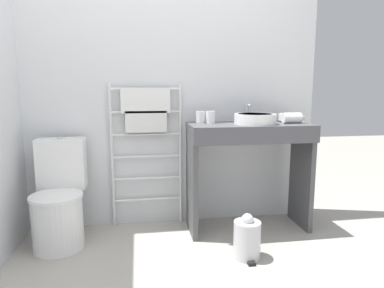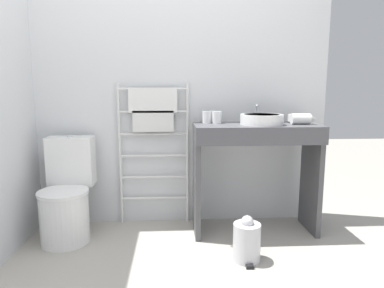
{
  "view_description": "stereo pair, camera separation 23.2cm",
  "coord_description": "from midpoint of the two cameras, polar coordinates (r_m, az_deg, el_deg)",
  "views": [
    {
      "loc": [
        -0.27,
        -1.69,
        1.18
      ],
      "look_at": [
        0.1,
        0.58,
        0.8
      ],
      "focal_mm": 32.0,
      "sensor_mm": 36.0,
      "label": 1
    },
    {
      "loc": [
        -0.04,
        -1.72,
        1.18
      ],
      "look_at": [
        0.1,
        0.58,
        0.8
      ],
      "focal_mm": 32.0,
      "sensor_mm": 36.0,
      "label": 2
    }
  ],
  "objects": [
    {
      "name": "wall_back",
      "position": [
        3.0,
        -0.41,
        11.03
      ],
      "size": [
        2.61,
        0.12,
        2.54
      ],
      "primitive_type": "cube",
      "color": "silver",
      "rests_on": "ground_plane"
    },
    {
      "name": "toilet",
      "position": [
        2.84,
        -17.95,
        -8.53
      ],
      "size": [
        0.38,
        0.53,
        0.8
      ],
      "color": "white",
      "rests_on": "ground_plane"
    },
    {
      "name": "towel_radiator",
      "position": [
        2.9,
        -4.18,
        3.4
      ],
      "size": [
        0.6,
        0.06,
        1.22
      ],
      "color": "silver",
      "rests_on": "ground_plane"
    },
    {
      "name": "vanity_counter",
      "position": [
        2.83,
        12.86,
        -2.6
      ],
      "size": [
        0.99,
        0.45,
        0.89
      ],
      "color": "#4C4C51",
      "rests_on": "ground_plane"
    },
    {
      "name": "sink_basin",
      "position": [
        2.78,
        13.9,
        4.03
      ],
      "size": [
        0.34,
        0.34,
        0.08
      ],
      "color": "white",
      "rests_on": "vanity_counter"
    },
    {
      "name": "faucet",
      "position": [
        2.95,
        12.89,
        5.41
      ],
      "size": [
        0.02,
        0.1,
        0.15
      ],
      "color": "silver",
      "rests_on": "vanity_counter"
    },
    {
      "name": "cup_near_wall",
      "position": [
        2.83,
        4.86,
        4.48
      ],
      "size": [
        0.08,
        0.08,
        0.1
      ],
      "color": "white",
      "rests_on": "vanity_counter"
    },
    {
      "name": "cup_near_edge",
      "position": [
        2.82,
        6.54,
        4.43
      ],
      "size": [
        0.08,
        0.08,
        0.1
      ],
      "color": "white",
      "rests_on": "vanity_counter"
    },
    {
      "name": "hair_dryer",
      "position": [
        2.92,
        19.92,
        3.98
      ],
      "size": [
        0.2,
        0.19,
        0.09
      ],
      "color": "white",
      "rests_on": "vanity_counter"
    },
    {
      "name": "trash_bin",
      "position": [
        2.48,
        11.88,
        -15.61
      ],
      "size": [
        0.19,
        0.22,
        0.32
      ],
      "color": "silver",
      "rests_on": "ground_plane"
    }
  ]
}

